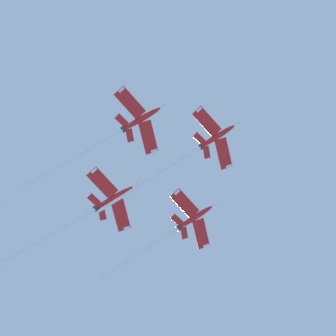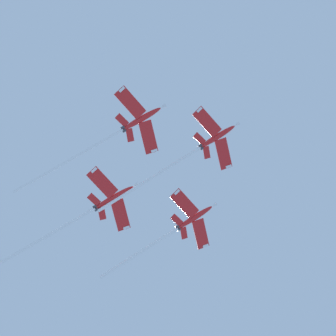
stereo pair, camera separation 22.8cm
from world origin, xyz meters
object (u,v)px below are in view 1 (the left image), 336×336
Objects in this scene: jet_lead at (194,151)px; jet_slot at (92,211)px; jet_right_wing at (121,131)px; jet_left_wing at (176,230)px.

jet_slot is at bearing 11.31° from jet_lead.
jet_slot is at bearing -31.01° from jet_right_wing.
jet_left_wing reaches higher than jet_right_wing.
jet_right_wing is at bearing 148.99° from jet_slot.
jet_left_wing is at bearing -78.92° from jet_right_wing.
jet_slot is (19.58, -11.77, -4.41)m from jet_right_wing.
jet_lead is at bearing -122.11° from jet_right_wing.
jet_slot is (30.83, 6.17, -9.90)m from jet_lead.
jet_right_wing is 1.10× the size of jet_slot.
jet_left_wing is 32.60m from jet_right_wing.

